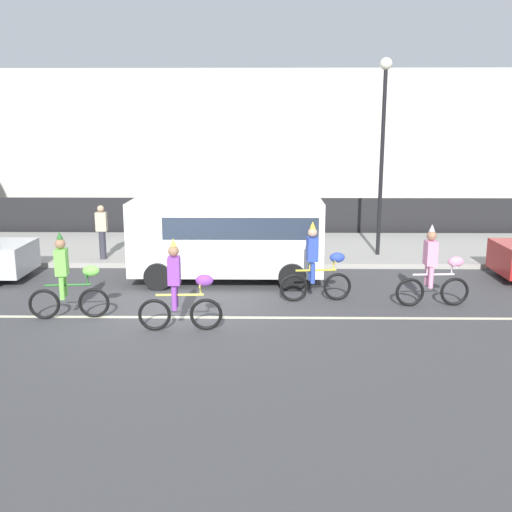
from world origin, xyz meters
TOP-DOWN VIEW (x-y plane):
  - ground_plane at (0.00, 0.00)m, footprint 80.00×80.00m
  - road_centre_line at (0.00, -0.50)m, footprint 36.00×0.14m
  - sidewalk_curb at (0.00, 6.50)m, footprint 60.00×5.00m
  - fence_line at (0.00, 9.40)m, footprint 40.00×0.08m
  - building_backdrop at (-0.16, 18.00)m, footprint 28.00×8.00m
  - parade_cyclist_lime at (-2.20, -0.59)m, footprint 1.72×0.50m
  - parade_cyclist_purple at (0.31, -1.32)m, footprint 1.72×0.50m
  - parade_cyclist_cobalt at (3.24, 0.80)m, footprint 1.72×0.50m
  - parade_cyclist_pink at (5.91, 0.42)m, footprint 1.72×0.50m
  - parked_van_white at (1.08, 2.70)m, footprint 5.00×2.22m
  - street_lamp_post at (5.54, 5.30)m, footprint 0.36×0.36m
  - pedestrian_onlooker at (-2.84, 4.56)m, footprint 0.32×0.20m

SIDE VIEW (x-z plane):
  - ground_plane at x=0.00m, z-range 0.00..0.00m
  - road_centre_line at x=0.00m, z-range 0.00..0.01m
  - sidewalk_curb at x=0.00m, z-range 0.00..0.15m
  - fence_line at x=0.00m, z-range 0.00..1.40m
  - parade_cyclist_lime at x=-2.20m, z-range -0.12..1.80m
  - parade_cyclist_purple at x=0.31m, z-range -0.12..1.80m
  - parade_cyclist_cobalt at x=3.24m, z-range -0.12..1.80m
  - parade_cyclist_pink at x=5.91m, z-range -0.12..1.80m
  - pedestrian_onlooker at x=-2.84m, z-range 0.20..1.82m
  - parked_van_white at x=1.08m, z-range 0.19..2.37m
  - building_backdrop at x=-0.16m, z-range 0.00..6.46m
  - street_lamp_post at x=5.54m, z-range 1.06..6.92m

